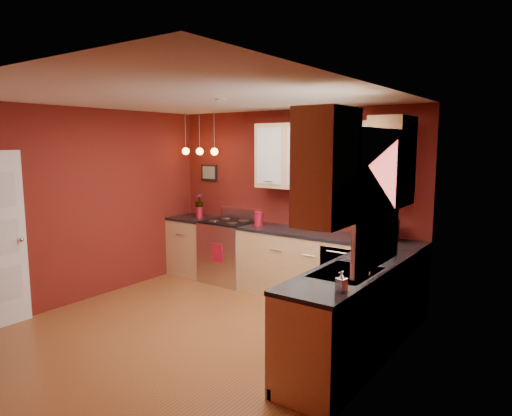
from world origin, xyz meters
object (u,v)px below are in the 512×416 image
Objects in this scene: gas_range at (229,251)px; red_canister at (259,219)px; coffee_maker at (389,231)px; soap_pump at (342,282)px; sink at (346,275)px.

red_canister is at bearing -2.65° from gas_range.
gas_range is 5.38× the size of red_canister.
coffee_maker is 2.15m from soap_pump.
coffee_maker reaches higher than red_canister.
sink reaches higher than soap_pump.
coffee_maker is (2.47, 0.07, 0.58)m from gas_range.
red_canister is (0.58, -0.03, 0.56)m from gas_range.
coffee_maker reaches higher than soap_pump.
sink is at bearing 110.53° from soap_pump.
soap_pump is (2.25, -2.02, -0.02)m from red_canister.
red_canister reaches higher than soap_pump.
coffee_maker is at bearing 2.84° from red_canister.
red_canister is at bearing -176.07° from coffee_maker.
coffee_maker is at bearing 99.57° from soap_pump.
gas_range is 1.59× the size of sink.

